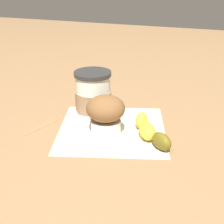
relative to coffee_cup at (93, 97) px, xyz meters
name	(u,v)px	position (x,y,z in m)	size (l,w,h in m)	color
ground_plane	(112,129)	(0.07, -0.04, -0.06)	(3.00, 3.00, 0.00)	#936D47
paper_napkin	(112,129)	(0.07, -0.04, -0.06)	(0.26, 0.26, 0.00)	white
coffee_cup	(93,97)	(0.00, 0.00, 0.00)	(0.09, 0.09, 0.13)	silver
muffin	(106,113)	(0.06, -0.07, -0.01)	(0.09, 0.09, 0.10)	white
banana	(149,130)	(0.16, -0.05, -0.04)	(0.12, 0.14, 0.04)	yellow
wooden_stirrer	(42,126)	(-0.10, -0.09, -0.06)	(0.11, 0.01, 0.00)	#9E7547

